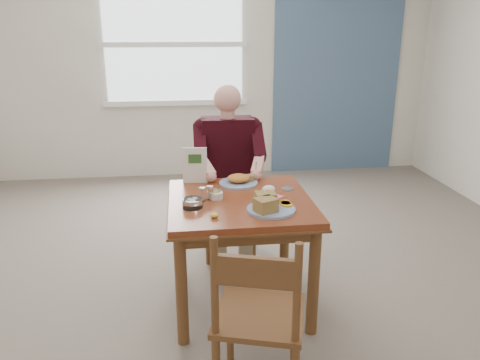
{
  "coord_description": "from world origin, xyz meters",
  "views": [
    {
      "loc": [
        -0.36,
        -2.77,
        1.79
      ],
      "look_at": [
        -0.0,
        0.0,
        0.88
      ],
      "focal_mm": 35.0,
      "sensor_mm": 36.0,
      "label": 1
    }
  ],
  "objects": [
    {
      "name": "chair_near",
      "position": [
        -0.03,
        -0.89,
        0.48
      ],
      "size": [
        0.52,
        0.52,
        0.95
      ],
      "color": "brown",
      "rests_on": "ground"
    },
    {
      "name": "table",
      "position": [
        0.0,
        0.0,
        0.64
      ],
      "size": [
        0.92,
        0.92,
        0.75
      ],
      "color": "maroon",
      "rests_on": "ground"
    },
    {
      "name": "menu",
      "position": [
        -0.27,
        0.37,
        0.88
      ],
      "size": [
        0.17,
        0.03,
        0.25
      ],
      "color": "white",
      "rests_on": "table"
    },
    {
      "name": "lemon_wedge",
      "position": [
        -0.18,
        -0.28,
        0.76
      ],
      "size": [
        0.06,
        0.05,
        0.03
      ],
      "primitive_type": "ellipsoid",
      "rotation": [
        0.0,
        0.0,
        0.41
      ],
      "color": "gold",
      "rests_on": "table"
    },
    {
      "name": "wall_back",
      "position": [
        0.0,
        3.0,
        1.4
      ],
      "size": [
        5.5,
        0.0,
        5.5
      ],
      "primitive_type": "plane",
      "rotation": [
        1.57,
        0.0,
        0.0
      ],
      "color": "beige",
      "rests_on": "ground"
    },
    {
      "name": "diner",
      "position": [
        0.0,
        0.71,
        0.81
      ],
      "size": [
        0.53,
        0.56,
        1.39
      ],
      "color": "gray",
      "rests_on": "chair_far"
    },
    {
      "name": "window",
      "position": [
        -0.4,
        2.97,
        1.6
      ],
      "size": [
        1.72,
        0.04,
        1.42
      ],
      "color": "white",
      "rests_on": "wall_back"
    },
    {
      "name": "accent_panel",
      "position": [
        1.6,
        2.98,
        1.4
      ],
      "size": [
        1.6,
        0.02,
        2.8
      ],
      "primitive_type": "cube",
      "color": "#445F7F",
      "rests_on": "ground"
    },
    {
      "name": "metal_dish",
      "position": [
        0.34,
        0.14,
        0.75
      ],
      "size": [
        0.1,
        0.1,
        0.01
      ],
      "primitive_type": "cylinder",
      "rotation": [
        0.0,
        0.0,
        -0.32
      ],
      "color": "silver",
      "rests_on": "table"
    },
    {
      "name": "caddy",
      "position": [
        -0.15,
        0.03,
        0.77
      ],
      "size": [
        0.1,
        0.1,
        0.06
      ],
      "color": "white",
      "rests_on": "table"
    },
    {
      "name": "shakers",
      "position": [
        -0.21,
        0.01,
        0.8
      ],
      "size": [
        0.1,
        0.08,
        0.09
      ],
      "color": "white",
      "rests_on": "table"
    },
    {
      "name": "floor",
      "position": [
        0.0,
        0.0,
        0.0
      ],
      "size": [
        6.0,
        6.0,
        0.0
      ],
      "primitive_type": "plane",
      "color": "#6B5E57",
      "rests_on": "ground"
    },
    {
      "name": "chair_far",
      "position": [
        0.0,
        0.8,
        0.48
      ],
      "size": [
        0.42,
        0.42,
        0.95
      ],
      "color": "brown",
      "rests_on": "ground"
    },
    {
      "name": "creamer",
      "position": [
        -0.31,
        -0.11,
        0.78
      ],
      "size": [
        0.14,
        0.14,
        0.06
      ],
      "color": "white",
      "rests_on": "table"
    },
    {
      "name": "far_plate",
      "position": [
        0.03,
        0.3,
        0.78
      ],
      "size": [
        0.29,
        0.29,
        0.07
      ],
      "color": "white",
      "rests_on": "table"
    },
    {
      "name": "near_plate",
      "position": [
        0.14,
        -0.21,
        0.79
      ],
      "size": [
        0.36,
        0.36,
        0.1
      ],
      "color": "white",
      "rests_on": "table"
    },
    {
      "name": "napkin",
      "position": [
        0.2,
        0.08,
        0.78
      ],
      "size": [
        0.09,
        0.07,
        0.06
      ],
      "primitive_type": "ellipsoid",
      "rotation": [
        0.0,
        0.0,
        0.03
      ],
      "color": "white",
      "rests_on": "table"
    }
  ]
}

